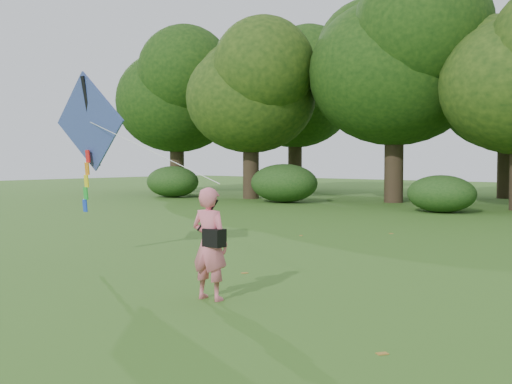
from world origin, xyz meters
The scene contains 5 objects.
ground centered at (0.00, 0.00, 0.00)m, with size 100.00×100.00×0.00m, color #265114.
man_kite_flyer centered at (-0.43, 0.53, 0.82)m, with size 0.60×0.39×1.64m, color #EA6E82.
crossbody_bag centered at (-0.31, 0.50, 0.93)m, with size 0.43×0.20×0.68m.
flying_kite centered at (-5.13, 1.92, 2.75)m, with size 5.99×1.72×2.90m.
fallen_leaves centered at (1.27, 2.37, 0.01)m, with size 9.84×15.24×0.01m.
Camera 1 is at (5.94, -6.19, 2.05)m, focal length 45.00 mm.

